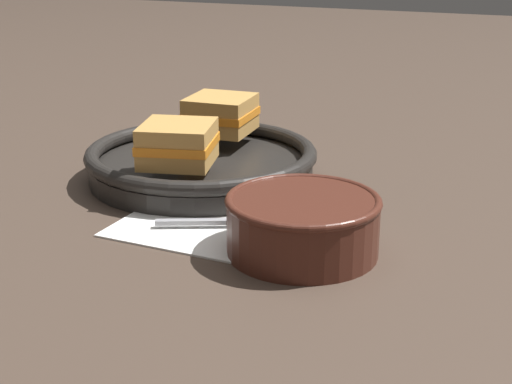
{
  "coord_description": "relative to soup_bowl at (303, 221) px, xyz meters",
  "views": [
    {
      "loc": [
        0.28,
        -0.71,
        0.31
      ],
      "look_at": [
        -0.01,
        0.01,
        0.03
      ],
      "focal_mm": 55.0,
      "sensor_mm": 36.0,
      "label": 1
    }
  ],
  "objects": [
    {
      "name": "ground_plane",
      "position": [
        -0.06,
        0.05,
        -0.03
      ],
      "size": [
        4.0,
        4.0,
        0.0
      ],
      "primitive_type": "plane",
      "color": "#47382D"
    },
    {
      "name": "sandwich_near_right",
      "position": [
        -0.18,
        0.09,
        0.03
      ],
      "size": [
        0.1,
        0.1,
        0.05
      ],
      "rotation": [
        0.0,
        0.0,
        6.52
      ],
      "color": "#C18E47",
      "rests_on": "skillet"
    },
    {
      "name": "soup_bowl",
      "position": [
        0.0,
        0.0,
        0.0
      ],
      "size": [
        0.15,
        0.15,
        0.06
      ],
      "color": "#4C2319",
      "rests_on": "ground_plane"
    },
    {
      "name": "napkin",
      "position": [
        -0.1,
        0.04,
        -0.03
      ],
      "size": [
        0.21,
        0.19,
        0.0
      ],
      "color": "white",
      "rests_on": "ground_plane"
    },
    {
      "name": "sandwich_near_left",
      "position": [
        -0.19,
        0.24,
        0.03
      ],
      "size": [
        0.08,
        0.09,
        0.05
      ],
      "rotation": [
        0.0,
        0.0,
        3.18
      ],
      "color": "#C18E47",
      "rests_on": "skillet"
    },
    {
      "name": "spoon",
      "position": [
        -0.06,
        0.04,
        -0.02
      ],
      "size": [
        0.15,
        0.08,
        0.01
      ],
      "rotation": [
        0.0,
        0.0,
        0.41
      ],
      "color": "#9E9EA3",
      "rests_on": "napkin"
    },
    {
      "name": "skillet",
      "position": [
        -0.19,
        0.17,
        -0.01
      ],
      "size": [
        0.28,
        0.28,
        0.04
      ],
      "color": "black",
      "rests_on": "ground_plane"
    }
  ]
}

